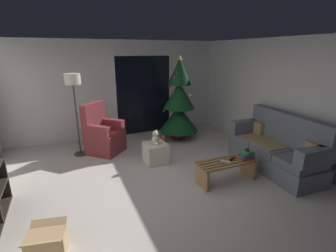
% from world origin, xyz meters
% --- Properties ---
extents(ground_plane, '(7.00, 7.00, 0.00)m').
position_xyz_m(ground_plane, '(0.00, 0.00, 0.00)').
color(ground_plane, '#BCB2A8').
extents(wall_back, '(5.72, 0.12, 2.50)m').
position_xyz_m(wall_back, '(0.00, 3.06, 1.25)').
color(wall_back, silver).
rests_on(wall_back, ground).
extents(wall_right, '(0.12, 6.00, 2.50)m').
position_xyz_m(wall_right, '(2.86, 0.00, 1.25)').
color(wall_right, silver).
rests_on(wall_right, ground).
extents(patio_door_frame, '(1.60, 0.02, 2.20)m').
position_xyz_m(patio_door_frame, '(0.67, 2.99, 1.10)').
color(patio_door_frame, silver).
rests_on(patio_door_frame, ground).
extents(patio_door_glass, '(1.50, 0.02, 2.10)m').
position_xyz_m(patio_door_glass, '(0.67, 2.97, 1.05)').
color(patio_door_glass, black).
rests_on(patio_door_glass, ground).
extents(couch, '(0.89, 1.98, 1.08)m').
position_xyz_m(couch, '(2.32, -0.20, 0.40)').
color(couch, slate).
rests_on(couch, ground).
extents(coffee_table, '(1.10, 0.40, 0.40)m').
position_xyz_m(coffee_table, '(1.11, -0.24, 0.26)').
color(coffee_table, '#9E7547').
rests_on(coffee_table, ground).
extents(remote_white, '(0.14, 0.14, 0.02)m').
position_xyz_m(remote_white, '(1.05, -0.28, 0.41)').
color(remote_white, silver).
rests_on(remote_white, coffee_table).
extents(remote_black, '(0.16, 0.11, 0.02)m').
position_xyz_m(remote_black, '(1.23, -0.23, 0.41)').
color(remote_black, black).
rests_on(remote_black, coffee_table).
extents(book_stack, '(0.27, 0.22, 0.16)m').
position_xyz_m(book_stack, '(1.47, -0.31, 0.47)').
color(book_stack, '#A32D28').
rests_on(book_stack, coffee_table).
extents(cell_phone, '(0.14, 0.16, 0.01)m').
position_xyz_m(cell_phone, '(1.48, -0.30, 0.56)').
color(cell_phone, black).
rests_on(cell_phone, book_stack).
extents(christmas_tree, '(1.00, 1.00, 2.14)m').
position_xyz_m(christmas_tree, '(1.33, 2.12, 0.94)').
color(christmas_tree, '#4C1E19').
rests_on(christmas_tree, ground).
extents(armchair, '(0.97, 0.97, 1.13)m').
position_xyz_m(armchair, '(-0.64, 1.98, 0.40)').
color(armchair, maroon).
rests_on(armchair, ground).
extents(floor_lamp, '(0.32, 0.32, 1.78)m').
position_xyz_m(floor_lamp, '(-1.16, 2.03, 1.51)').
color(floor_lamp, '#2D2D30').
rests_on(floor_lamp, ground).
extents(ottoman, '(0.44, 0.44, 0.42)m').
position_xyz_m(ottoman, '(0.24, 0.97, 0.21)').
color(ottoman, beige).
rests_on(ottoman, ground).
extents(teddy_bear_cream, '(0.21, 0.22, 0.29)m').
position_xyz_m(teddy_bear_cream, '(0.24, 0.96, 0.54)').
color(teddy_bear_cream, beige).
rests_on(teddy_bear_cream, ottoman).
extents(teddy_bear_chestnut_by_tree, '(0.21, 0.21, 0.29)m').
position_xyz_m(teddy_bear_chestnut_by_tree, '(0.73, 1.77, 0.12)').
color(teddy_bear_chestnut_by_tree, brown).
rests_on(teddy_bear_chestnut_by_tree, ground).
extents(cardboard_box_open_near_shelf, '(0.47, 0.50, 0.33)m').
position_xyz_m(cardboard_box_open_near_shelf, '(-1.74, -0.80, 0.15)').
color(cardboard_box_open_near_shelf, tan).
rests_on(cardboard_box_open_near_shelf, ground).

